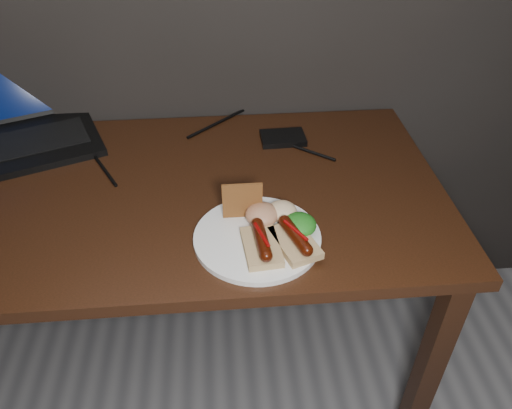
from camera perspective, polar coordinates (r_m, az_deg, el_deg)
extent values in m
cube|color=#37190D|center=(1.21, -12.27, 1.04)|extent=(1.40, 0.70, 0.03)
cube|color=#37190D|center=(1.36, 18.80, -18.14)|extent=(0.05, 0.05, 0.72)
cube|color=#37190D|center=(1.73, 12.17, -1.75)|extent=(0.05, 0.05, 0.72)
cube|color=black|center=(1.46, -24.91, 6.13)|extent=(0.44, 0.38, 0.02)
cube|color=black|center=(1.45, -25.02, 6.48)|extent=(0.35, 0.25, 0.00)
cube|color=black|center=(1.56, -26.82, 12.84)|extent=(0.38, 0.22, 0.23)
cube|color=#061641|center=(1.56, -26.82, 12.84)|extent=(0.34, 0.19, 0.20)
cube|color=black|center=(1.36, 3.09, 7.61)|extent=(0.12, 0.08, 0.02)
cylinder|color=black|center=(1.30, -17.08, 4.05)|extent=(0.09, 0.16, 0.01)
cylinder|color=black|center=(1.44, -4.50, 9.24)|extent=(0.17, 0.15, 0.01)
cylinder|color=black|center=(1.31, 6.31, 5.99)|extent=(0.11, 0.09, 0.01)
cylinder|color=white|center=(1.04, 0.14, -3.81)|extent=(0.34, 0.34, 0.01)
cube|color=#D2B87B|center=(0.99, 0.64, -4.88)|extent=(0.08, 0.12, 0.02)
cylinder|color=#451204|center=(0.98, 0.65, -4.00)|extent=(0.03, 0.10, 0.02)
sphere|color=#451204|center=(0.95, 1.18, -5.91)|extent=(0.03, 0.02, 0.02)
sphere|color=#451204|center=(1.02, 0.15, -2.23)|extent=(0.03, 0.02, 0.02)
cylinder|color=#740605|center=(0.97, 0.65, -3.46)|extent=(0.03, 0.07, 0.01)
cube|color=#D2B87B|center=(1.01, 4.46, -4.39)|extent=(0.10, 0.13, 0.02)
cylinder|color=#451204|center=(0.99, 4.52, -3.51)|extent=(0.05, 0.10, 0.02)
sphere|color=#451204|center=(0.96, 5.84, -5.23)|extent=(0.03, 0.02, 0.02)
sphere|color=#451204|center=(1.02, 3.28, -1.90)|extent=(0.03, 0.02, 0.02)
cylinder|color=#740605|center=(0.98, 4.56, -2.97)|extent=(0.04, 0.06, 0.01)
cube|color=#9A592A|center=(1.05, -1.57, 0.45)|extent=(0.09, 0.01, 0.08)
ellipsoid|color=#136014|center=(1.03, 5.01, -2.30)|extent=(0.07, 0.07, 0.04)
ellipsoid|color=#A62510|center=(1.05, 0.71, -1.13)|extent=(0.07, 0.07, 0.04)
ellipsoid|color=white|center=(1.07, 2.99, -0.75)|extent=(0.06, 0.06, 0.04)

